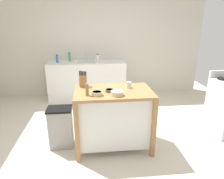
# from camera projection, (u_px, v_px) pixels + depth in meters

# --- Properties ---
(ground_plane) EXTENTS (6.38, 6.38, 0.00)m
(ground_plane) POSITION_uv_depth(u_px,v_px,m) (106.00, 141.00, 3.23)
(ground_plane) COLOR beige
(ground_plane) RESTS_ON ground
(wall_back) EXTENTS (5.38, 0.10, 2.60)m
(wall_back) POSITION_uv_depth(u_px,v_px,m) (98.00, 44.00, 5.08)
(wall_back) COLOR beige
(wall_back) RESTS_ON ground
(kitchen_island) EXTENTS (1.10, 0.69, 0.90)m
(kitchen_island) POSITION_uv_depth(u_px,v_px,m) (113.00, 116.00, 2.97)
(kitchen_island) COLOR #9E7042
(kitchen_island) RESTS_ON ground
(knife_block) EXTENTS (0.11, 0.09, 0.24)m
(knife_block) POSITION_uv_depth(u_px,v_px,m) (83.00, 81.00, 3.00)
(knife_block) COLOR #9E7042
(knife_block) RESTS_ON kitchen_island
(bowl_ceramic_wide) EXTENTS (0.12, 0.12, 0.04)m
(bowl_ceramic_wide) POSITION_uv_depth(u_px,v_px,m) (109.00, 90.00, 2.79)
(bowl_ceramic_wide) COLOR #564C47
(bowl_ceramic_wide) RESTS_ON kitchen_island
(bowl_stoneware_deep) EXTENTS (0.16, 0.16, 0.06)m
(bowl_stoneware_deep) POSITION_uv_depth(u_px,v_px,m) (117.00, 93.00, 2.65)
(bowl_stoneware_deep) COLOR beige
(bowl_stoneware_deep) RESTS_ON kitchen_island
(bowl_ceramic_small) EXTENTS (0.15, 0.15, 0.05)m
(bowl_ceramic_small) POSITION_uv_depth(u_px,v_px,m) (97.00, 93.00, 2.65)
(bowl_ceramic_small) COLOR beige
(bowl_ceramic_small) RESTS_ON kitchen_island
(drinking_cup) EXTENTS (0.07, 0.07, 0.09)m
(drinking_cup) POSITION_uv_depth(u_px,v_px,m) (129.00, 85.00, 2.95)
(drinking_cup) COLOR silver
(drinking_cup) RESTS_ON kitchen_island
(pepper_grinder) EXTENTS (0.04, 0.04, 0.18)m
(pepper_grinder) POSITION_uv_depth(u_px,v_px,m) (87.00, 90.00, 2.62)
(pepper_grinder) COLOR #9E7042
(pepper_grinder) RESTS_ON kitchen_island
(trash_bin) EXTENTS (0.36, 0.28, 0.63)m
(trash_bin) POSITION_uv_depth(u_px,v_px,m) (61.00, 127.00, 3.03)
(trash_bin) COLOR gray
(trash_bin) RESTS_ON ground
(sink_counter) EXTENTS (1.86, 0.60, 0.91)m
(sink_counter) POSITION_uv_depth(u_px,v_px,m) (87.00, 80.00, 4.99)
(sink_counter) COLOR silver
(sink_counter) RESTS_ON ground
(sink_faucet) EXTENTS (0.02, 0.02, 0.22)m
(sink_faucet) POSITION_uv_depth(u_px,v_px,m) (86.00, 57.00, 4.94)
(sink_faucet) COLOR #B7BCC1
(sink_faucet) RESTS_ON sink_counter
(bottle_hand_soap) EXTENTS (0.05, 0.05, 0.22)m
(bottle_hand_soap) POSITION_uv_depth(u_px,v_px,m) (69.00, 57.00, 4.88)
(bottle_hand_soap) COLOR green
(bottle_hand_soap) RESTS_ON sink_counter
(bottle_dish_soap) EXTENTS (0.06, 0.06, 0.19)m
(bottle_dish_soap) POSITION_uv_depth(u_px,v_px,m) (98.00, 58.00, 4.85)
(bottle_dish_soap) COLOR white
(bottle_dish_soap) RESTS_ON sink_counter
(bottle_spray_cleaner) EXTENTS (0.06, 0.06, 0.20)m
(bottle_spray_cleaner) POSITION_uv_depth(u_px,v_px,m) (57.00, 59.00, 4.73)
(bottle_spray_cleaner) COLOR blue
(bottle_spray_cleaner) RESTS_ON sink_counter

